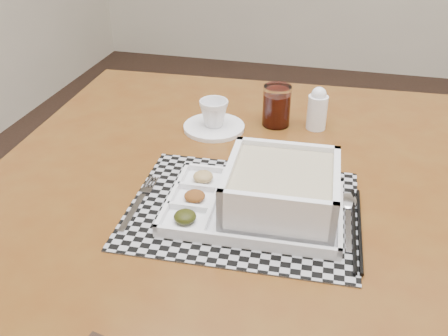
{
  "coord_description": "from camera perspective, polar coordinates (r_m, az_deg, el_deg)",
  "views": [
    {
      "loc": [
        -0.53,
        -1.42,
        1.38
      ],
      "look_at": [
        -0.72,
        -0.64,
        0.9
      ],
      "focal_mm": 40.0,
      "sensor_mm": 36.0,
      "label": 1
    }
  ],
  "objects": [
    {
      "name": "creamer_bottle",
      "position": [
        1.23,
        10.62,
        6.65
      ],
      "size": [
        0.05,
        0.05,
        0.11
      ],
      "color": "white",
      "rests_on": "dining_table"
    },
    {
      "name": "juice_glass",
      "position": [
        1.24,
        6.02,
        6.92
      ],
      "size": [
        0.07,
        0.07,
        0.1
      ],
      "color": "white",
      "rests_on": "dining_table"
    },
    {
      "name": "spoon",
      "position": [
        0.97,
        13.99,
        -4.13
      ],
      "size": [
        0.04,
        0.18,
        0.01
      ],
      "color": "silver",
      "rests_on": "placemat"
    },
    {
      "name": "dining_table",
      "position": [
        1.08,
        3.05,
        -5.19
      ],
      "size": [
        1.16,
        1.16,
        0.83
      ],
      "color": "#5B2C10",
      "rests_on": "ground"
    },
    {
      "name": "saucer",
      "position": [
        1.23,
        -1.15,
        4.7
      ],
      "size": [
        0.15,
        0.15,
        0.01
      ],
      "primitive_type": "cylinder",
      "color": "white",
      "rests_on": "dining_table"
    },
    {
      "name": "fork",
      "position": [
        0.97,
        -9.6,
        -3.77
      ],
      "size": [
        0.02,
        0.19,
        0.0
      ],
      "color": "silver",
      "rests_on": "placemat"
    },
    {
      "name": "placemat",
      "position": [
        0.94,
        2.19,
        -4.65
      ],
      "size": [
        0.44,
        0.35,
        0.0
      ],
      "primitive_type": "cube",
      "rotation": [
        0.0,
        0.0,
        0.04
      ],
      "color": "#9A9BA1",
      "rests_on": "dining_table"
    },
    {
      "name": "serving_tray",
      "position": [
        0.91,
        5.74,
        -3.01
      ],
      "size": [
        0.33,
        0.23,
        0.1
      ],
      "color": "white",
      "rests_on": "placemat"
    },
    {
      "name": "cup",
      "position": [
        1.21,
        -1.17,
        6.3
      ],
      "size": [
        0.08,
        0.08,
        0.07
      ],
      "primitive_type": "imported",
      "rotation": [
        0.0,
        0.0,
        -0.18
      ],
      "color": "white",
      "rests_on": "saucer"
    },
    {
      "name": "chopsticks",
      "position": [
        0.92,
        14.93,
        -6.63
      ],
      "size": [
        0.03,
        0.24,
        0.01
      ],
      "color": "black",
      "rests_on": "placemat"
    }
  ]
}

